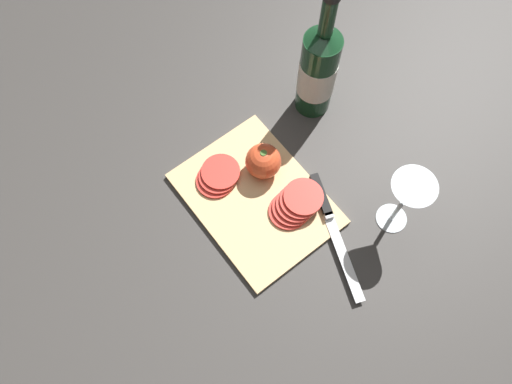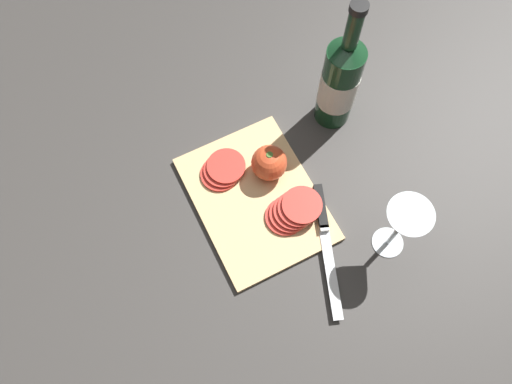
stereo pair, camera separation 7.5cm
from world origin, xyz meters
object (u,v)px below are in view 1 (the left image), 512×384
object	(u,v)px
tomato_slice_stack_near	(218,176)
tomato_slice_stack_far	(296,204)
wine_glass	(408,196)
knife	(326,210)
wine_bottle	(318,71)
whole_tomato	(263,161)

from	to	relation	value
tomato_slice_stack_near	tomato_slice_stack_far	world-z (taller)	tomato_slice_stack_far
wine_glass	knife	size ratio (longest dim) A/B	0.64
wine_bottle	tomato_slice_stack_far	bearing A→B (deg)	-47.96
wine_bottle	tomato_slice_stack_near	size ratio (longest dim) A/B	3.39
knife	tomato_slice_stack_near	xyz separation A→B (m)	(-0.20, -0.13, 0.00)
wine_glass	whole_tomato	size ratio (longest dim) A/B	2.22
wine_bottle	tomato_slice_stack_near	distance (m)	0.30
tomato_slice_stack_near	wine_bottle	bearing A→B (deg)	95.18
knife	whole_tomato	bearing A→B (deg)	-143.07
tomato_slice_stack_far	knife	bearing A→B (deg)	44.18
wine_glass	whole_tomato	distance (m)	0.30
wine_glass	whole_tomato	bearing A→B (deg)	-149.87
whole_tomato	knife	bearing A→B (deg)	15.87
tomato_slice_stack_far	whole_tomato	bearing A→B (deg)	179.76
wine_bottle	tomato_slice_stack_far	size ratio (longest dim) A/B	2.85
tomato_slice_stack_near	tomato_slice_stack_far	xyz separation A→B (m)	(0.15, 0.09, 0.01)
whole_tomato	tomato_slice_stack_near	size ratio (longest dim) A/B	0.76
whole_tomato	tomato_slice_stack_near	distance (m)	0.10
wine_glass	whole_tomato	world-z (taller)	wine_glass
tomato_slice_stack_near	wine_glass	bearing A→B (deg)	38.70
wine_glass	knife	world-z (taller)	wine_glass
tomato_slice_stack_near	tomato_slice_stack_far	distance (m)	0.17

